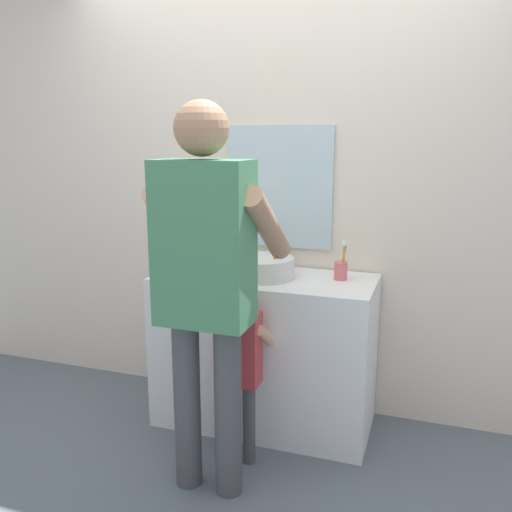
{
  "coord_description": "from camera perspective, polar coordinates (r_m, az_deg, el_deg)",
  "views": [
    {
      "loc": [
        0.86,
        -2.37,
        1.58
      ],
      "look_at": [
        0.0,
        0.15,
        1.0
      ],
      "focal_mm": 37.46,
      "sensor_mm": 36.0,
      "label": 1
    }
  ],
  "objects": [
    {
      "name": "ground_plane",
      "position": [
        2.97,
        -0.99,
        -19.78
      ],
      "size": [
        14.0,
        14.0,
        0.0
      ],
      "primitive_type": "plane",
      "color": "slate"
    },
    {
      "name": "sink_basin",
      "position": [
        2.86,
        0.84,
        -1.2
      ],
      "size": [
        0.33,
        0.33,
        0.11
      ],
      "color": "silver",
      "rests_on": "vanity_cabinet"
    },
    {
      "name": "faucet",
      "position": [
        3.04,
        2.02,
        0.09
      ],
      "size": [
        0.18,
        0.14,
        0.18
      ],
      "color": "#B7BABF",
      "rests_on": "vanity_cabinet"
    },
    {
      "name": "child_toddler",
      "position": [
        2.64,
        -1.8,
        -10.85
      ],
      "size": [
        0.28,
        0.28,
        0.91
      ],
      "color": "#47474C",
      "rests_on": "ground"
    },
    {
      "name": "vanity_cabinet",
      "position": [
        3.03,
        0.93,
        -10.05
      ],
      "size": [
        1.19,
        0.54,
        0.85
      ],
      "primitive_type": "cube",
      "color": "white",
      "rests_on": "ground"
    },
    {
      "name": "back_wall",
      "position": [
        3.12,
        2.82,
        8.08
      ],
      "size": [
        4.4,
        0.1,
        2.7
      ],
      "color": "beige",
      "rests_on": "ground"
    },
    {
      "name": "toothbrush_cup",
      "position": [
        2.86,
        9.06,
        -1.44
      ],
      "size": [
        0.07,
        0.07,
        0.21
      ],
      "color": "#D86666",
      "rests_on": "vanity_cabinet"
    },
    {
      "name": "adult_parent",
      "position": [
        2.29,
        -5.35,
        -1.28
      ],
      "size": [
        0.54,
        0.57,
        1.74
      ],
      "color": "#47474C",
      "rests_on": "ground"
    }
  ]
}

